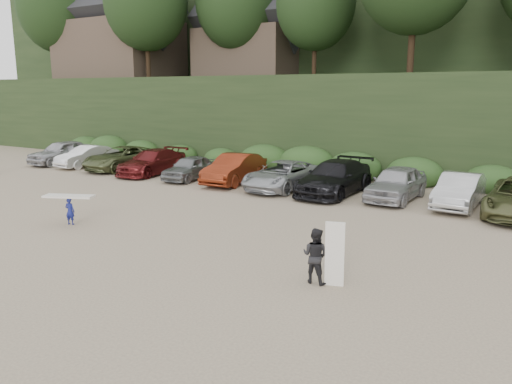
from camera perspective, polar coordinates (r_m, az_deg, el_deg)
The scene contains 5 objects.
ground at distance 17.22m, azimuth -7.73°, elevation -5.67°, with size 120.00×120.00×0.00m, color tan.
hillside_backdrop at distance 50.29m, azimuth 19.17°, elevation 17.99°, with size 90.00×41.50×28.00m.
parked_cars at distance 25.53m, azimuth 5.55°, elevation 1.81°, with size 39.72×6.26×1.65m.
child_surfer at distance 20.32m, azimuth -20.54°, elevation -1.36°, with size 1.97×1.25×1.15m.
adult_surfer at distance 13.43m, azimuth 6.99°, elevation -7.21°, with size 1.22×0.61×1.78m.
Camera 1 is at (10.25, -12.86, 5.07)m, focal length 35.00 mm.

